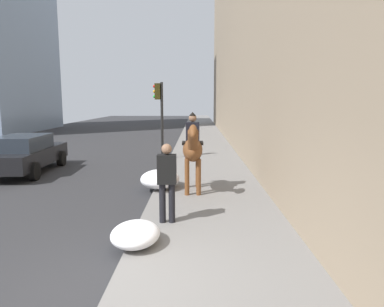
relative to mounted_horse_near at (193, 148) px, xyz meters
The scene contains 7 objects.
sidewalk_slab 5.35m from the mounted_horse_near, behind, with size 120.00×3.25×0.12m, color slate.
mounted_horse_near is the anchor object (origin of this frame).
pedestrian_greeting 2.68m from the mounted_horse_near, 168.90° to the left, with size 0.27×0.40×1.70m.
car_near_lane 7.12m from the mounted_horse_near, 63.55° to the left, with size 4.57×2.09×1.44m.
traffic_light_near_curb 6.08m from the mounted_horse_near, 14.70° to the left, with size 0.20×0.44×3.51m.
snow_pile_near 4.09m from the mounted_horse_near, 165.53° to the left, with size 1.15×0.89×0.40m, color white.
snow_pile_far 1.48m from the mounted_horse_near, 63.62° to the left, with size 1.52×1.17×0.52m, color white.
Camera 1 is at (-4.80, -1.26, 2.70)m, focal length 33.31 mm.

